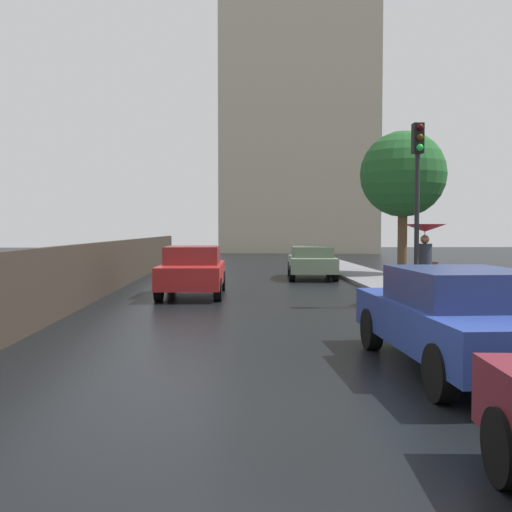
{
  "coord_description": "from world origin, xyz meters",
  "views": [
    {
      "loc": [
        -0.36,
        -6.33,
        1.99
      ],
      "look_at": [
        0.06,
        4.67,
        1.49
      ],
      "focal_mm": 41.25,
      "sensor_mm": 36.0,
      "label": 1
    }
  ],
  "objects_px": {
    "street_tree_near": "(403,175)",
    "pedestrian_with_umbrella_far": "(425,241)",
    "car_blue_mid_road": "(459,317)",
    "traffic_light": "(418,179)",
    "car_red_near_kerb": "(193,270)",
    "car_green_behind_camera": "(312,261)"
  },
  "relations": [
    {
      "from": "pedestrian_with_umbrella_far",
      "to": "traffic_light",
      "type": "relative_size",
      "value": 0.44
    },
    {
      "from": "car_blue_mid_road",
      "to": "street_tree_near",
      "type": "xyz_separation_m",
      "value": [
        3.91,
        16.3,
        3.52
      ]
    },
    {
      "from": "car_blue_mid_road",
      "to": "traffic_light",
      "type": "height_order",
      "value": "traffic_light"
    },
    {
      "from": "street_tree_near",
      "to": "traffic_light",
      "type": "bearing_deg",
      "value": -104.12
    },
    {
      "from": "pedestrian_with_umbrella_far",
      "to": "street_tree_near",
      "type": "height_order",
      "value": "street_tree_near"
    },
    {
      "from": "pedestrian_with_umbrella_far",
      "to": "traffic_light",
      "type": "bearing_deg",
      "value": 37.2
    },
    {
      "from": "car_red_near_kerb",
      "to": "traffic_light",
      "type": "distance_m",
      "value": 7.05
    },
    {
      "from": "traffic_light",
      "to": "street_tree_near",
      "type": "height_order",
      "value": "street_tree_near"
    },
    {
      "from": "car_red_near_kerb",
      "to": "traffic_light",
      "type": "xyz_separation_m",
      "value": [
        5.86,
        -3.03,
        2.49
      ]
    },
    {
      "from": "car_blue_mid_road",
      "to": "traffic_light",
      "type": "bearing_deg",
      "value": 75.74
    },
    {
      "from": "car_blue_mid_road",
      "to": "pedestrian_with_umbrella_far",
      "type": "relative_size",
      "value": 2.31
    },
    {
      "from": "pedestrian_with_umbrella_far",
      "to": "street_tree_near",
      "type": "distance_m",
      "value": 9.9
    },
    {
      "from": "car_blue_mid_road",
      "to": "car_green_behind_camera",
      "type": "relative_size",
      "value": 1.11
    },
    {
      "from": "car_green_behind_camera",
      "to": "street_tree_near",
      "type": "distance_m",
      "value": 5.34
    },
    {
      "from": "car_blue_mid_road",
      "to": "traffic_light",
      "type": "distance_m",
      "value": 7.18
    },
    {
      "from": "street_tree_near",
      "to": "pedestrian_with_umbrella_far",
      "type": "bearing_deg",
      "value": -102.73
    },
    {
      "from": "pedestrian_with_umbrella_far",
      "to": "traffic_light",
      "type": "distance_m",
      "value": 1.64
    },
    {
      "from": "traffic_light",
      "to": "street_tree_near",
      "type": "relative_size",
      "value": 0.74
    },
    {
      "from": "car_green_behind_camera",
      "to": "street_tree_near",
      "type": "height_order",
      "value": "street_tree_near"
    },
    {
      "from": "car_red_near_kerb",
      "to": "street_tree_near",
      "type": "xyz_separation_m",
      "value": [
        8.31,
        6.7,
        3.51
      ]
    },
    {
      "from": "car_red_near_kerb",
      "to": "car_blue_mid_road",
      "type": "xyz_separation_m",
      "value": [
        4.4,
        -9.6,
        -0.01
      ]
    },
    {
      "from": "street_tree_near",
      "to": "car_blue_mid_road",
      "type": "bearing_deg",
      "value": -103.48
    }
  ]
}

